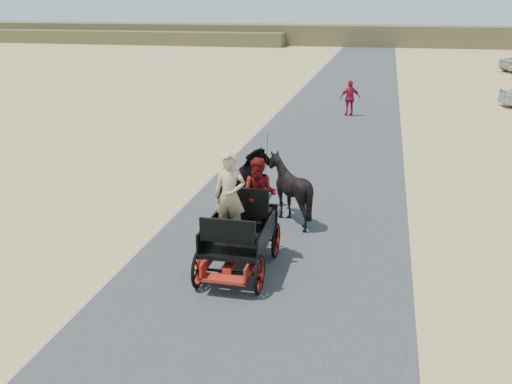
% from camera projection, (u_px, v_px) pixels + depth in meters
% --- Properties ---
extents(ground, '(140.00, 140.00, 0.00)m').
position_uv_depth(ground, '(272.00, 257.00, 12.66)').
color(ground, tan).
extents(road, '(6.00, 140.00, 0.01)m').
position_uv_depth(road, '(272.00, 256.00, 12.65)').
color(road, '#38383A').
rests_on(road, ground).
extents(ridge_far, '(140.00, 6.00, 2.40)m').
position_uv_depth(ridge_far, '(371.00, 35.00, 69.54)').
color(ridge_far, brown).
rests_on(ridge_far, ground).
extents(ridge_near, '(40.00, 4.00, 1.60)m').
position_uv_depth(ridge_near, '(129.00, 37.00, 72.23)').
color(ridge_near, brown).
rests_on(ridge_near, ground).
extents(carriage, '(1.30, 2.40, 0.72)m').
position_uv_depth(carriage, '(239.00, 254.00, 11.95)').
color(carriage, black).
rests_on(carriage, ground).
extents(horse_left, '(0.91, 2.01, 1.70)m').
position_uv_depth(horse_left, '(247.00, 186.00, 14.67)').
color(horse_left, black).
rests_on(horse_left, ground).
extents(horse_right, '(1.37, 1.54, 1.70)m').
position_uv_depth(horse_right, '(289.00, 189.00, 14.45)').
color(horse_right, black).
rests_on(horse_right, ground).
extents(driver_man, '(0.66, 0.43, 1.80)m').
position_uv_depth(driver_man, '(230.00, 196.00, 11.63)').
color(driver_man, tan).
rests_on(driver_man, carriage).
extents(passenger_woman, '(0.77, 0.60, 1.58)m').
position_uv_depth(passenger_woman, '(259.00, 194.00, 12.07)').
color(passenger_woman, '#660C0F').
rests_on(passenger_woman, carriage).
extents(pedestrian, '(1.09, 0.74, 1.73)m').
position_uv_depth(pedestrian, '(350.00, 98.00, 27.62)').
color(pedestrian, '#A4122D').
rests_on(pedestrian, ground).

